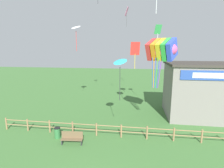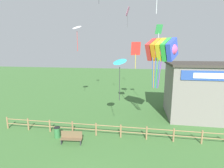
# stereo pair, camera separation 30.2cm
# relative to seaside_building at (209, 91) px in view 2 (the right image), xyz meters

# --- Properties ---
(wooden_fence) EXTENTS (19.30, 0.14, 1.11)m
(wooden_fence) POSITION_rel_seaside_building_xyz_m (-9.87, -6.05, -2.33)
(wooden_fence) COLOR olive
(wooden_fence) RESTS_ON ground_plane
(seaside_building) EXTENTS (8.81, 5.82, 5.89)m
(seaside_building) POSITION_rel_seaside_building_xyz_m (0.00, 0.00, 0.00)
(seaside_building) COLOR slate
(seaside_building) RESTS_ON ground_plane
(park_bench_near_fence) EXTENTS (1.72, 0.55, 1.00)m
(park_bench_near_fence) POSITION_rel_seaside_building_xyz_m (-12.51, -7.64, -2.45)
(park_bench_near_fence) COLOR brown
(park_bench_near_fence) RESTS_ON ground_plane
(trash_bin) EXTENTS (0.52, 0.52, 0.90)m
(trash_bin) POSITION_rel_seaside_building_xyz_m (-14.08, -6.90, -2.51)
(trash_bin) COLOR #2D6B38
(trash_bin) RESTS_ON ground_plane
(kite_rainbow_parafoil) EXTENTS (3.28, 3.03, 4.36)m
(kite_rainbow_parafoil) POSITION_rel_seaside_building_xyz_m (-5.61, -3.98, 4.31)
(kite_rainbow_parafoil) COLOR #E54C8C
(kite_cyan_delta) EXTENTS (1.53, 1.51, 3.56)m
(kite_cyan_delta) POSITION_rel_seaside_building_xyz_m (-9.01, -5.45, 3.27)
(kite_cyan_delta) COLOR #2DB2C6
(kite_pink_diamond) EXTENTS (0.42, 0.76, 2.21)m
(kite_pink_diamond) POSITION_rel_seaside_building_xyz_m (-8.98, 1.70, 8.40)
(kite_pink_diamond) COLOR pink
(kite_green_diamond) EXTENTS (0.82, 0.63, 3.77)m
(kite_green_diamond) POSITION_rel_seaside_building_xyz_m (-5.54, 0.10, 5.78)
(kite_green_diamond) COLOR green
(kite_white_delta) EXTENTS (1.43, 1.41, 2.96)m
(kite_white_delta) POSITION_rel_seaside_building_xyz_m (-14.67, 0.40, 6.74)
(kite_white_delta) COLOR white
(kite_red_diamond) EXTENTS (1.04, 0.50, 2.84)m
(kite_red_diamond) POSITION_rel_seaside_building_xyz_m (-7.88, -0.53, 4.23)
(kite_red_diamond) COLOR red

